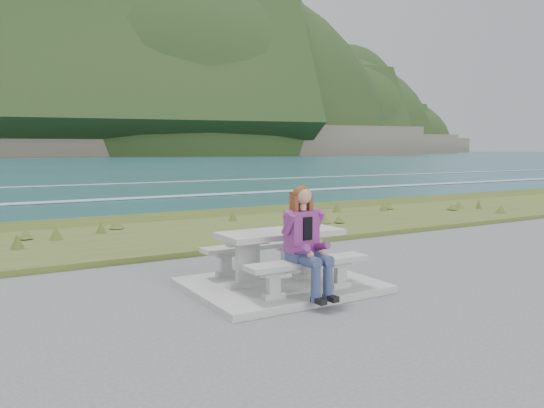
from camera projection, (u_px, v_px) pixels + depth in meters
name	position (u px, v px, depth m)	size (l,w,h in m)	color
concrete_slab	(281.00, 285.00, 7.68)	(2.60, 2.10, 0.10)	#B0AFAA
picnic_table	(281.00, 242.00, 7.62)	(1.80, 0.75, 0.75)	#B0AFAA
bench_landward	(308.00, 267.00, 7.04)	(1.80, 0.35, 0.45)	#B0AFAA
bench_seaward	(257.00, 250.00, 8.24)	(1.80, 0.35, 0.45)	#B0AFAA
grass_verge	(165.00, 239.00, 11.97)	(160.00, 4.50, 0.22)	#3A521F
shore_drop	(129.00, 223.00, 14.45)	(160.00, 0.80, 2.20)	brown
ocean	(43.00, 217.00, 29.33)	(1600.00, 1600.00, 0.09)	#21535E
headland_range	(225.00, 140.00, 443.87)	(729.83, 363.95, 217.84)	brown
seated_woman	(309.00, 256.00, 6.86)	(0.45, 0.75, 1.45)	navy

